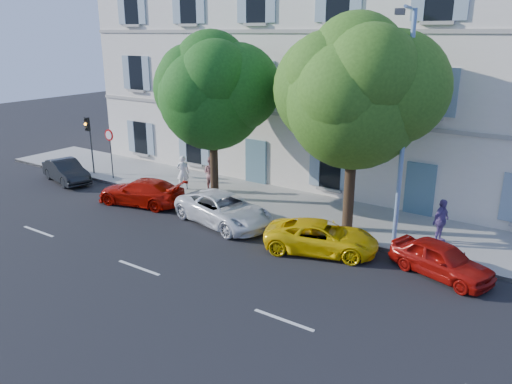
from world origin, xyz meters
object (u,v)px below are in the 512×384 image
Objects in this scene: pedestrian_c at (441,221)px; car_red_hatchback at (441,260)px; car_yellow_supercar at (321,237)px; street_lamp at (404,118)px; car_red_coupe at (141,192)px; tree_left at (212,97)px; car_white_coupe at (224,209)px; car_dark_sedan at (66,171)px; road_sign at (110,143)px; pedestrian_b at (211,174)px; traffic_light at (89,133)px; pedestrian_a at (183,172)px; tree_right at (355,100)px.

car_red_hatchback is at bearing -148.61° from pedestrian_c.
street_lamp is at bearing -66.68° from car_yellow_supercar.
car_red_coupe is 5.71m from tree_left.
tree_left reaches higher than car_white_coupe.
street_lamp is (18.06, 1.53, 4.43)m from car_dark_sedan.
road_sign is at bearing 103.08° from car_red_hatchback.
car_red_hatchback is 1.96× the size of pedestrian_b.
car_red_coupe is 0.56× the size of tree_left.
car_dark_sedan is 1.16× the size of traffic_light.
pedestrian_a is at bearing 107.29° from pedestrian_c.
tree_right is at bearing 1.55° from road_sign.
car_red_hatchback is 0.43× the size of tree_right.
tree_left is 2.79× the size of road_sign.
street_lamp reaches higher than road_sign.
pedestrian_b is (1.38, 0.59, 0.02)m from pedestrian_a.
tree_left is at bearing 134.42° from pedestrian_b.
road_sign is at bearing -176.69° from tree_left.
car_white_coupe is 4.83m from car_yellow_supercar.
tree_left is 0.93× the size of tree_right.
pedestrian_b reaches higher than car_white_coupe.
pedestrian_c is (-0.73, 2.56, 0.42)m from car_red_hatchback.
car_red_coupe is 11.08m from tree_right.
car_white_coupe reaches higher than car_red_hatchback.
car_dark_sedan is at bearing -167.24° from tree_left.
car_red_coupe is 0.91× the size of car_white_coupe.
traffic_light is (-20.02, 1.42, 1.91)m from car_red_hatchback.
car_yellow_supercar is 1.20× the size of car_red_hatchback.
car_yellow_supercar is 1.30× the size of traffic_light.
car_yellow_supercar is 1.54× the size of road_sign.
traffic_light is at bearing -119.96° from car_red_coupe.
car_red_coupe is 1.22× the size of car_red_hatchback.
traffic_light is 6.59m from pedestrian_a.
car_dark_sedan is at bearing -105.35° from car_red_coupe.
car_white_coupe is 9.48m from road_sign.
car_dark_sedan is 2.09× the size of pedestrian_b.
car_dark_sedan is 15.95m from car_yellow_supercar.
tree_left is (8.91, 2.02, 4.50)m from car_dark_sedan.
traffic_light is (-6.05, 1.91, 1.88)m from car_red_coupe.
pedestrian_c is at bearing 143.98° from pedestrian_a.
road_sign is (-14.02, 1.95, 1.55)m from car_yellow_supercar.
pedestrian_a is at bearing 98.58° from car_red_hatchback.
road_sign is 17.64m from pedestrian_c.
pedestrian_a is (6.38, 0.74, -1.47)m from traffic_light.
road_sign reaches higher than car_yellow_supercar.
traffic_light is 18.04m from street_lamp.
car_dark_sedan is 10.18m from tree_left.
car_red_hatchback is 6.72m from tree_right.
tree_left is (-7.03, 2.36, 4.53)m from car_yellow_supercar.
street_lamp reaches higher than traffic_light.
pedestrian_b is at bearing 139.68° from car_red_coupe.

